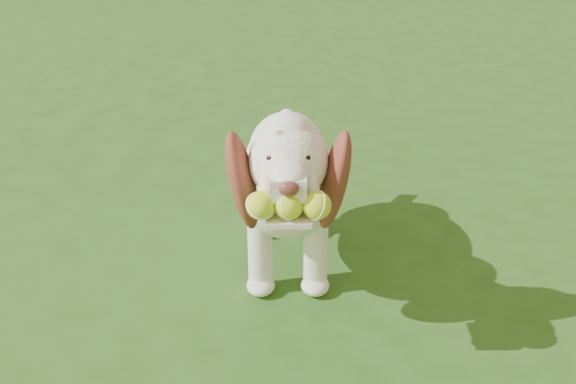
# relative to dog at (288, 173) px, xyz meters

# --- Properties ---
(ground) EXTENTS (80.00, 80.00, 0.00)m
(ground) POSITION_rel_dog_xyz_m (0.26, 0.19, -0.46)
(ground) COLOR #274F16
(ground) RESTS_ON ground
(dog) EXTENTS (0.53, 1.32, 0.86)m
(dog) POSITION_rel_dog_xyz_m (0.00, 0.00, 0.00)
(dog) COLOR white
(dog) RESTS_ON ground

